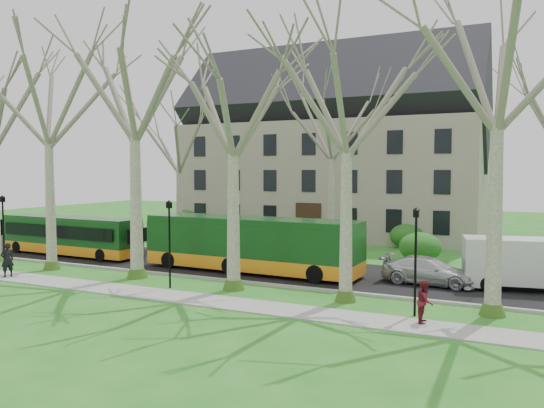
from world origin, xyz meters
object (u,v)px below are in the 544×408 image
Objects in this scene: bus_follow at (251,244)px; sedan at (429,271)px; bus_lead at (71,235)px; pedestrian_a at (7,260)px; van_a at (526,264)px; pedestrian_b at (425,301)px.

bus_follow is 9.88m from sedan.
bus_lead is 23.81m from sedan.
van_a is at bearing 127.73° from pedestrian_a.
bus_follow is at bearing 140.61° from pedestrian_a.
pedestrian_b is at bearing -28.27° from bus_follow.
bus_follow reaches higher than pedestrian_b.
bus_lead is 14.00m from bus_follow.
van_a is 3.53× the size of pedestrian_b.
bus_follow is 7.91× the size of pedestrian_b.
pedestrian_b reaches higher than sedan.
bus_follow reaches higher than van_a.
pedestrian_b is (10.73, -6.18, -0.79)m from bus_follow.
van_a is 3.06× the size of pedestrian_a.
sedan is at bearing 3.79° from bus_lead.
bus_follow is at bearing 100.76° from sedan.
sedan is 7.14m from pedestrian_b.
pedestrian_a is (2.63, -7.06, -0.43)m from bus_lead.
bus_lead is 1.90× the size of van_a.
van_a is at bearing 8.27° from bus_follow.
bus_follow is 6.87× the size of pedestrian_a.
pedestrian_a is at bearing -67.65° from bus_lead.
pedestrian_a is 1.15× the size of pedestrian_b.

